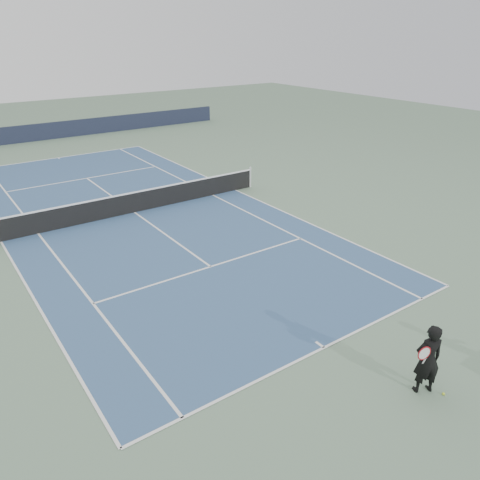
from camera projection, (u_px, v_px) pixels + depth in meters
ground at (135, 213)px, 20.82m from camera, size 80.00×80.00×0.00m
court_surface at (135, 212)px, 20.81m from camera, size 10.97×23.77×0.01m
tennis_net at (134, 202)px, 20.61m from camera, size 12.90×0.10×1.07m
windscreen_far at (33, 133)px, 33.88m from camera, size 30.00×0.25×1.20m
tennis_player at (428, 359)px, 10.22m from camera, size 0.85×0.70×1.74m
tennis_ball at (443, 394)px, 10.42m from camera, size 0.06×0.06×0.06m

